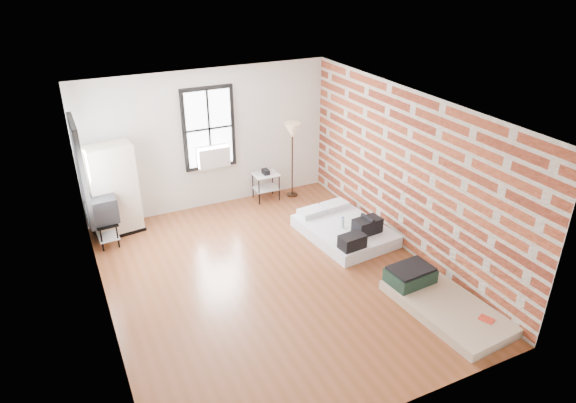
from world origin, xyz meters
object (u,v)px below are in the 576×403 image
mattress_bare (438,299)px  wardrobe (113,190)px  mattress_main (345,230)px  side_table (266,179)px  tv_stand (103,210)px  floor_lamp (292,134)px

mattress_bare → wardrobe: bearing=127.3°
mattress_main → mattress_bare: (0.17, -2.35, -0.03)m
mattress_bare → side_table: (-0.84, 4.44, 0.34)m
tv_stand → mattress_bare: bearing=-47.3°
side_table → tv_stand: 3.32m
wardrobe → floor_lamp: wardrobe is taller
floor_lamp → side_table: bearing=173.1°
mattress_bare → tv_stand: (-4.13, 4.05, 0.53)m
wardrobe → tv_stand: 0.46m
mattress_bare → floor_lamp: 4.56m
wardrobe → tv_stand: (-0.25, -0.33, -0.20)m
side_table → floor_lamp: floor_lamp is taller
side_table → mattress_main: bearing=-72.2°
mattress_main → mattress_bare: size_ratio=0.95×
mattress_bare → floor_lamp: bearing=89.1°
wardrobe → side_table: wardrobe is taller
wardrobe → tv_stand: size_ratio=1.87×
floor_lamp → tv_stand: (-3.87, -0.33, -0.73)m
floor_lamp → tv_stand: size_ratio=1.76×
mattress_bare → mattress_main: bearing=89.8°
mattress_bare → side_table: 4.53m
side_table → mattress_bare: bearing=-79.3°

